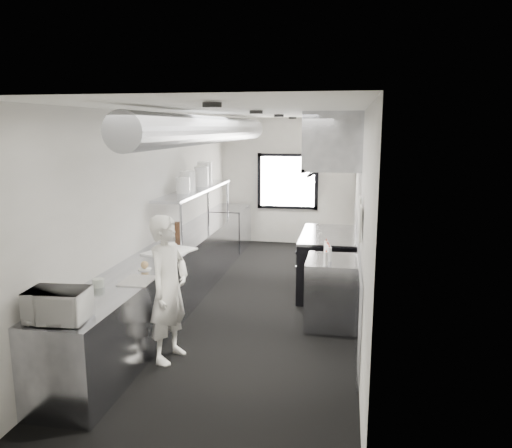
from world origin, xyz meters
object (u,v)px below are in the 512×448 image
at_px(exhaust_hood, 334,141).
at_px(squeeze_bottle_e, 326,248).
at_px(deli_tub_b, 98,283).
at_px(squeeze_bottle_d, 327,250).
at_px(plate_stack_c, 201,176).
at_px(plate_stack_d, 205,173).
at_px(squeeze_bottle_a, 326,259).
at_px(squeeze_bottle_c, 328,251).
at_px(prep_counter, 170,278).
at_px(line_cook, 169,289).
at_px(far_work_table, 230,228).
at_px(pass_shelf, 197,191).
at_px(deli_tub_a, 72,298).
at_px(range, 327,263).
at_px(plate_stack_a, 183,185).
at_px(bottle_station, 331,292).
at_px(microwave, 58,305).
at_px(small_plate, 145,269).
at_px(cutting_board, 169,251).
at_px(knife_block, 178,230).
at_px(plate_stack_b, 188,181).
at_px(squeeze_bottle_b, 329,254).

height_order(exhaust_hood, squeeze_bottle_e, exhaust_hood).
distance_m(deli_tub_b, squeeze_bottle_d, 2.94).
bearing_deg(plate_stack_c, plate_stack_d, 91.78).
relative_size(plate_stack_d, squeeze_bottle_a, 2.42).
bearing_deg(squeeze_bottle_c, squeeze_bottle_e, 100.51).
bearing_deg(deli_tub_b, prep_counter, 85.66).
bearing_deg(line_cook, squeeze_bottle_d, -36.10).
bearing_deg(squeeze_bottle_e, far_work_table, 121.23).
bearing_deg(pass_shelf, deli_tub_a, -91.62).
xyz_separation_m(exhaust_hood, range, (-0.06, 0.00, -1.92)).
bearing_deg(squeeze_bottle_c, deli_tub_a, -137.80).
relative_size(range, plate_stack_c, 4.55).
relative_size(pass_shelf, plate_stack_a, 12.09).
bearing_deg(plate_stack_a, squeeze_bottle_a, -31.01).
xyz_separation_m(prep_counter, bottle_station, (2.30, -0.20, 0.00)).
xyz_separation_m(microwave, plate_stack_d, (-0.04, 4.84, 0.73)).
height_order(range, squeeze_bottle_c, squeeze_bottle_c).
xyz_separation_m(pass_shelf, small_plate, (0.13, -2.60, -0.63)).
bearing_deg(squeeze_bottle_d, prep_counter, 178.08).
height_order(plate_stack_a, plate_stack_d, plate_stack_d).
bearing_deg(microwave, range, 56.04).
bearing_deg(pass_shelf, cutting_board, -85.76).
bearing_deg(plate_stack_c, squeeze_bottle_e, -38.19).
bearing_deg(plate_stack_a, range, 8.23).
distance_m(exhaust_hood, squeeze_bottle_c, 1.95).
relative_size(range, squeeze_bottle_d, 9.20).
bearing_deg(plate_stack_d, small_plate, -87.31).
bearing_deg(plate_stack_d, deli_tub_a, -91.17).
distance_m(knife_block, plate_stack_b, 0.84).
relative_size(pass_shelf, plate_stack_b, 9.05).
bearing_deg(squeeze_bottle_a, line_cook, -148.67).
bearing_deg(plate_stack_c, pass_shelf, -88.26).
distance_m(pass_shelf, microwave, 4.29).
xyz_separation_m(exhaust_hood, deli_tub_a, (-2.40, -3.52, -1.44)).
xyz_separation_m(bottle_station, line_cook, (-1.75, -1.33, 0.38)).
xyz_separation_m(squeeze_bottle_b, squeeze_bottle_e, (-0.05, 0.36, -0.00)).
distance_m(small_plate, knife_block, 1.84).
bearing_deg(deli_tub_a, plate_stack_a, 88.41).
bearing_deg(small_plate, squeeze_bottle_a, 15.45).
height_order(prep_counter, small_plate, small_plate).
bearing_deg(plate_stack_a, microwave, -89.34).
bearing_deg(squeeze_bottle_d, plate_stack_a, 157.49).
distance_m(pass_shelf, deli_tub_b, 3.36).
xyz_separation_m(exhaust_hood, plate_stack_d, (-2.31, 0.88, -0.61)).
bearing_deg(deli_tub_b, squeeze_bottle_e, 38.41).
xyz_separation_m(deli_tub_b, knife_block, (0.02, 2.53, 0.07)).
relative_size(squeeze_bottle_d, squeeze_bottle_e, 0.95).
distance_m(bottle_station, deli_tub_b, 2.96).
xyz_separation_m(bottle_station, deli_tub_a, (-2.45, -2.12, 0.50)).
height_order(line_cook, cutting_board, line_cook).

